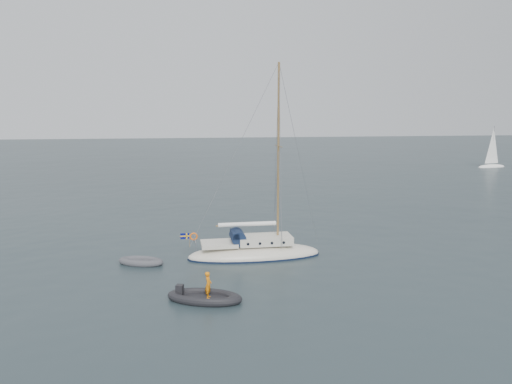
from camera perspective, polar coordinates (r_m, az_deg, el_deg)
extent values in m
plane|color=black|center=(33.22, 1.31, -7.07)|extent=(300.00, 300.00, 0.00)
ellipsoid|color=silver|center=(32.48, -0.17, -7.19)|extent=(8.58, 2.67, 1.43)
cube|color=silver|center=(32.33, 1.01, -5.46)|extent=(3.43, 1.81, 0.52)
cube|color=silver|center=(31.98, -4.24, -5.93)|extent=(2.29, 1.81, 0.24)
cylinder|color=#131F39|center=(32.00, -2.11, -5.13)|extent=(0.92, 1.57, 0.92)
cube|color=#131F39|center=(31.93, -2.46, -4.81)|extent=(0.43, 1.57, 0.38)
cylinder|color=olive|center=(31.57, 2.57, 4.24)|extent=(0.14, 0.14, 11.44)
cylinder|color=olive|center=(31.52, 2.58, 5.27)|extent=(0.05, 2.10, 0.05)
cylinder|color=olive|center=(31.91, -1.01, -3.77)|extent=(4.01, 0.10, 0.10)
cylinder|color=white|center=(31.90, -1.01, -3.69)|extent=(3.73, 0.27, 0.27)
cylinder|color=gray|center=(31.79, -7.00, -5.30)|extent=(0.04, 2.10, 0.04)
torus|color=orange|center=(32.34, -7.13, -5.06)|extent=(0.51, 0.10, 0.51)
cylinder|color=olive|center=(31.80, -7.60, -5.49)|extent=(0.03, 0.03, 0.86)
cube|color=#050B5C|center=(31.72, -8.13, -5.00)|extent=(0.57, 0.02, 0.36)
cube|color=gold|center=(31.72, -8.13, -5.00)|extent=(0.59, 0.03, 0.09)
cube|color=gold|center=(31.72, -7.94, -5.00)|extent=(0.09, 0.03, 0.38)
cylinder|color=black|center=(33.01, -1.41, -5.15)|extent=(0.17, 0.06, 0.17)
cylinder|color=black|center=(31.26, -0.94, -5.97)|extent=(0.17, 0.06, 0.17)
cylinder|color=black|center=(33.12, -0.10, -5.10)|extent=(0.17, 0.06, 0.17)
cylinder|color=black|center=(31.38, 0.45, -5.91)|extent=(0.17, 0.06, 0.17)
cylinder|color=black|center=(33.25, 1.21, -5.05)|extent=(0.17, 0.06, 0.17)
cylinder|color=black|center=(31.51, 1.82, -5.85)|extent=(0.17, 0.06, 0.17)
cylinder|color=black|center=(33.40, 2.50, -4.99)|extent=(0.17, 0.06, 0.17)
cylinder|color=black|center=(31.67, 3.18, -5.79)|extent=(0.17, 0.06, 0.17)
cube|color=#4A4A4F|center=(31.78, -13.02, -7.84)|extent=(1.76, 0.73, 0.10)
cube|color=black|center=(25.40, -5.89, -11.99)|extent=(2.39, 0.99, 0.12)
cube|color=black|center=(25.26, -8.89, -11.43)|extent=(0.35, 0.35, 0.60)
imported|color=orange|center=(25.17, -5.46, -10.47)|extent=(0.39, 0.53, 1.34)
ellipsoid|color=white|center=(93.49, 25.30, 2.61)|extent=(5.54, 1.85, 0.92)
cylinder|color=gray|center=(93.20, 25.46, 4.83)|extent=(0.09, 0.09, 6.47)
cone|color=white|center=(93.17, 25.43, 4.84)|extent=(2.96, 2.96, 6.01)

